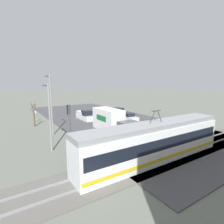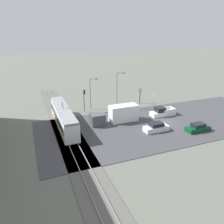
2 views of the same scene
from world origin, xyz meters
name	(u,v)px [view 1 (image 1 of 2)]	position (x,y,z in m)	size (l,w,h in m)	color
ground_plane	(104,119)	(0.00, 0.00, 0.00)	(320.00, 320.00, 0.00)	#60665B
road_surface	(104,119)	(0.00, 0.00, 0.04)	(19.26, 49.22, 0.08)	#424247
rail_bed	(190,148)	(0.00, 19.03, 0.05)	(69.90, 4.40, 0.22)	#5B5954
light_rail_tram	(155,142)	(5.63, 19.03, 1.78)	(15.87, 2.56, 4.64)	white
box_truck	(113,122)	(3.71, 8.92, 1.56)	(2.47, 9.54, 3.21)	#4C5156
pickup_truck	(86,116)	(3.40, -1.25, 0.79)	(2.05, 5.34, 1.89)	silver
sedan_car_0	(119,111)	(-5.53, -2.74, 0.67)	(1.77, 4.42, 1.43)	#0C4723
sedan_car_1	(128,117)	(-2.76, 4.16, 0.72)	(1.83, 4.52, 1.54)	silver
traffic_light_pole	(69,123)	(11.76, 13.36, 3.27)	(0.28, 0.47, 5.03)	#47474C
street_tree	(34,116)	(12.84, -0.99, 1.81)	(0.96, 0.79, 3.99)	brown
street_lamp_near_crossing	(49,112)	(13.18, 11.35, 4.15)	(0.36, 1.95, 7.09)	gray
street_lamp_mid_block	(51,101)	(11.57, 5.55, 4.76)	(0.36, 1.95, 8.27)	gray
no_parking_sign	(35,115)	(12.08, -4.54, 1.27)	(0.32, 0.08, 2.07)	gray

